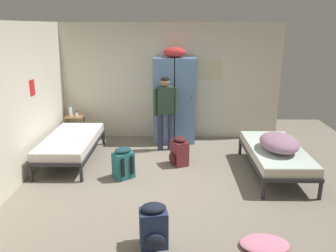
# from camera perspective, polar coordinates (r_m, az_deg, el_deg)

# --- Properties ---
(ground_plane) EXTENTS (8.20, 8.20, 0.00)m
(ground_plane) POSITION_cam_1_polar(r_m,az_deg,el_deg) (5.51, -0.04, -10.29)
(ground_plane) COLOR gray
(room_backdrop) EXTENTS (4.94, 5.19, 2.57)m
(room_backdrop) POSITION_cam_1_polar(r_m,az_deg,el_deg) (6.43, -11.01, 5.54)
(room_backdrop) COLOR beige
(room_backdrop) RESTS_ON ground_plane
(locker_bank) EXTENTS (0.90, 0.55, 2.07)m
(locker_bank) POSITION_cam_1_polar(r_m,az_deg,el_deg) (7.35, 1.09, 4.69)
(locker_bank) COLOR #5B84B2
(locker_bank) RESTS_ON ground_plane
(shelf_unit) EXTENTS (0.38, 0.30, 0.57)m
(shelf_unit) POSITION_cam_1_polar(r_m,az_deg,el_deg) (7.76, -15.50, -0.02)
(shelf_unit) COLOR brown
(shelf_unit) RESTS_ON ground_plane
(bed_right) EXTENTS (0.90, 1.90, 0.49)m
(bed_right) POSITION_cam_1_polar(r_m,az_deg,el_deg) (6.11, 17.79, -4.41)
(bed_right) COLOR #28282D
(bed_right) RESTS_ON ground_plane
(bed_left_rear) EXTENTS (0.90, 1.90, 0.49)m
(bed_left_rear) POSITION_cam_1_polar(r_m,az_deg,el_deg) (6.64, -16.15, -2.60)
(bed_left_rear) COLOR #28282D
(bed_left_rear) RESTS_ON ground_plane
(bedding_heap) EXTENTS (0.62, 0.87, 0.27)m
(bedding_heap) POSITION_cam_1_polar(r_m,az_deg,el_deg) (5.90, 18.38, -2.70)
(bedding_heap) COLOR gray
(bedding_heap) RESTS_ON bed_right
(person_traveler) EXTENTS (0.48, 0.25, 1.53)m
(person_traveler) POSITION_cam_1_polar(r_m,az_deg,el_deg) (6.78, -0.48, 3.27)
(person_traveler) COLOR #2D334C
(person_traveler) RESTS_ON ground_plane
(water_bottle) EXTENTS (0.07, 0.07, 0.25)m
(water_bottle) POSITION_cam_1_polar(r_m,az_deg,el_deg) (7.72, -16.22, 2.42)
(water_bottle) COLOR white
(water_bottle) RESTS_ON shelf_unit
(lotion_bottle) EXTENTS (0.06, 0.06, 0.13)m
(lotion_bottle) POSITION_cam_1_polar(r_m,az_deg,el_deg) (7.64, -15.24, 1.91)
(lotion_bottle) COLOR white
(lotion_bottle) RESTS_ON shelf_unit
(backpack_maroon) EXTENTS (0.40, 0.39, 0.55)m
(backpack_maroon) POSITION_cam_1_polar(r_m,az_deg,el_deg) (6.23, 1.89, -4.36)
(backpack_maroon) COLOR maroon
(backpack_maroon) RESTS_ON ground_plane
(backpack_teal) EXTENTS (0.41, 0.42, 0.55)m
(backpack_teal) POSITION_cam_1_polar(r_m,az_deg,el_deg) (5.76, -7.65, -6.32)
(backpack_teal) COLOR #23666B
(backpack_teal) RESTS_ON ground_plane
(backpack_navy) EXTENTS (0.36, 0.37, 0.55)m
(backpack_navy) POSITION_cam_1_polar(r_m,az_deg,el_deg) (4.07, -2.47, -16.72)
(backpack_navy) COLOR navy
(backpack_navy) RESTS_ON ground_plane
(clothes_pile_pink) EXTENTS (0.58, 0.40, 0.08)m
(clothes_pile_pink) POSITION_cam_1_polar(r_m,az_deg,el_deg) (4.32, 16.08, -18.72)
(clothes_pile_pink) COLOR pink
(clothes_pile_pink) RESTS_ON ground_plane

